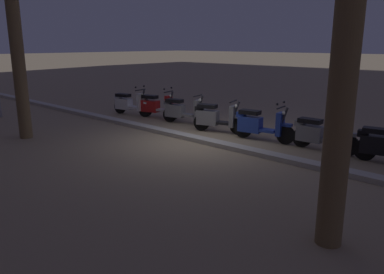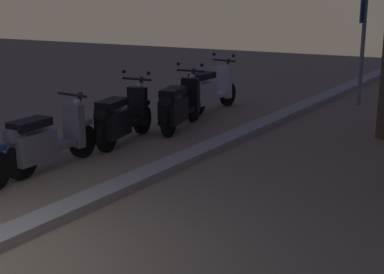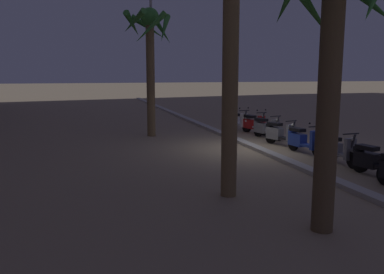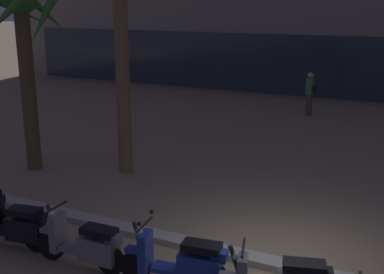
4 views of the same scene
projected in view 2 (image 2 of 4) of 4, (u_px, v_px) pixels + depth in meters
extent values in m
cylinder|color=black|center=(228.00, 94.00, 12.78)|extent=(0.52, 0.11, 0.52)
cylinder|color=black|center=(197.00, 103.00, 11.82)|extent=(0.52, 0.11, 0.52)
cube|color=white|center=(214.00, 95.00, 12.32)|extent=(0.61, 0.29, 0.08)
cube|color=white|center=(203.00, 93.00, 11.94)|extent=(0.69, 0.33, 0.45)
cube|color=black|center=(202.00, 76.00, 11.83)|extent=(0.61, 0.31, 0.12)
cube|color=white|center=(224.00, 82.00, 12.56)|extent=(0.15, 0.34, 0.66)
cube|color=white|center=(228.00, 81.00, 12.70)|extent=(0.32, 0.17, 0.08)
cylinder|color=#333338|center=(226.00, 75.00, 12.59)|extent=(0.28, 0.08, 0.69)
cylinder|color=black|center=(224.00, 60.00, 12.44)|extent=(0.05, 0.56, 0.04)
sphere|color=white|center=(226.00, 66.00, 12.56)|extent=(0.12, 0.12, 0.12)
cube|color=white|center=(194.00, 83.00, 11.64)|extent=(0.24, 0.20, 0.16)
sphere|color=black|center=(214.00, 54.00, 12.53)|extent=(0.07, 0.07, 0.07)
sphere|color=black|center=(233.00, 56.00, 12.26)|extent=(0.07, 0.07, 0.07)
cylinder|color=black|center=(194.00, 108.00, 11.39)|extent=(0.53, 0.22, 0.52)
cylinder|color=black|center=(169.00, 122.00, 10.25)|extent=(0.53, 0.22, 0.52)
cube|color=black|center=(183.00, 111.00, 10.85)|extent=(0.65, 0.41, 0.08)
cube|color=black|center=(173.00, 111.00, 10.41)|extent=(0.73, 0.47, 0.43)
cube|color=black|center=(173.00, 92.00, 10.30)|extent=(0.65, 0.43, 0.12)
cube|color=black|center=(190.00, 95.00, 11.15)|extent=(0.21, 0.36, 0.66)
cube|color=black|center=(194.00, 93.00, 11.32)|extent=(0.35, 0.23, 0.08)
cylinder|color=#333338|center=(192.00, 87.00, 11.19)|extent=(0.29, 0.13, 0.69)
cylinder|color=black|center=(190.00, 71.00, 11.03)|extent=(0.17, 0.55, 0.04)
sphere|color=white|center=(192.00, 77.00, 11.16)|extent=(0.12, 0.12, 0.12)
cube|color=black|center=(167.00, 100.00, 10.07)|extent=(0.28, 0.25, 0.16)
sphere|color=black|center=(178.00, 64.00, 11.06)|extent=(0.07, 0.07, 0.07)
sphere|color=black|center=(202.00, 65.00, 10.90)|extent=(0.07, 0.07, 0.07)
cylinder|color=black|center=(142.00, 119.00, 10.45)|extent=(0.53, 0.20, 0.52)
cylinder|color=black|center=(107.00, 136.00, 9.33)|extent=(0.53, 0.20, 0.52)
cube|color=black|center=(127.00, 123.00, 9.92)|extent=(0.64, 0.39, 0.08)
cube|color=black|center=(113.00, 124.00, 9.49)|extent=(0.73, 0.45, 0.42)
cube|color=black|center=(112.00, 103.00, 9.38)|extent=(0.65, 0.41, 0.12)
cube|color=black|center=(137.00, 106.00, 10.21)|extent=(0.20, 0.36, 0.66)
cube|color=black|center=(142.00, 104.00, 10.37)|extent=(0.35, 0.22, 0.08)
cylinder|color=#333338|center=(139.00, 96.00, 10.24)|extent=(0.29, 0.12, 0.69)
cylinder|color=black|center=(137.00, 79.00, 10.09)|extent=(0.15, 0.56, 0.04)
sphere|color=white|center=(140.00, 86.00, 10.22)|extent=(0.12, 0.12, 0.12)
cube|color=black|center=(103.00, 113.00, 9.16)|extent=(0.27, 0.24, 0.16)
sphere|color=black|center=(124.00, 72.00, 10.13)|extent=(0.07, 0.07, 0.07)
sphere|color=black|center=(148.00, 73.00, 9.95)|extent=(0.07, 0.07, 0.07)
cylinder|color=black|center=(83.00, 141.00, 9.04)|extent=(0.52, 0.12, 0.52)
cylinder|color=black|center=(21.00, 161.00, 8.02)|extent=(0.52, 0.12, 0.52)
cube|color=slate|center=(56.00, 146.00, 8.56)|extent=(0.61, 0.30, 0.08)
cube|color=slate|center=(32.00, 147.00, 8.16)|extent=(0.69, 0.34, 0.42)
cube|color=black|center=(30.00, 124.00, 8.06)|extent=(0.61, 0.32, 0.12)
cube|color=slate|center=(74.00, 125.00, 8.82)|extent=(0.15, 0.34, 0.66)
cube|color=slate|center=(82.00, 123.00, 8.97)|extent=(0.32, 0.17, 0.08)
cylinder|color=#333338|center=(77.00, 115.00, 8.85)|extent=(0.28, 0.08, 0.69)
cylinder|color=black|center=(72.00, 95.00, 8.70)|extent=(0.06, 0.56, 0.04)
sphere|color=white|center=(77.00, 103.00, 8.82)|extent=(0.12, 0.12, 0.12)
cube|color=slate|center=(14.00, 135.00, 7.86)|extent=(0.25, 0.21, 0.16)
cylinder|color=#939399|center=(362.00, 51.00, 12.66)|extent=(0.09, 0.09, 2.40)
cube|color=#1947B7|center=(363.00, 8.00, 12.45)|extent=(0.59, 0.13, 0.60)
cube|color=white|center=(362.00, 8.00, 12.46)|extent=(0.33, 0.07, 0.33)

